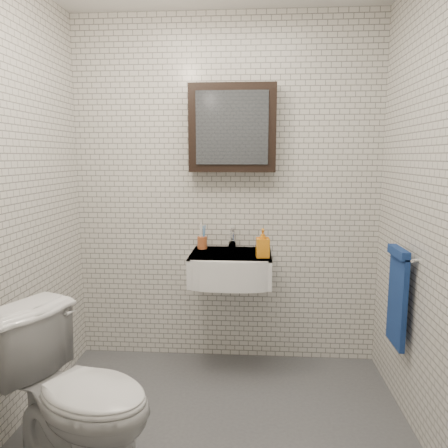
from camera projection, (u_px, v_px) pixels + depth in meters
name	position (u px, v px, depth m)	size (l,w,h in m)	color
ground	(213.00, 436.00, 2.37)	(2.20, 2.00, 0.01)	#4B4C52
room_shell	(212.00, 165.00, 2.15)	(2.22, 2.02, 2.51)	silver
washbasin	(231.00, 268.00, 2.97)	(0.55, 0.50, 0.20)	white
faucet	(232.00, 239.00, 3.14)	(0.06, 0.20, 0.15)	silver
mirror_cabinet	(232.00, 128.00, 3.02)	(0.60, 0.15, 0.60)	black
towel_rail	(398.00, 293.00, 2.53)	(0.09, 0.30, 0.58)	silver
toothbrush_cup	(202.00, 242.00, 3.14)	(0.09, 0.09, 0.19)	#A8512A
soap_bottle	(263.00, 243.00, 2.86)	(0.09, 0.09, 0.19)	orange
toilet	(77.00, 396.00, 2.04)	(0.45, 0.78, 0.80)	white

